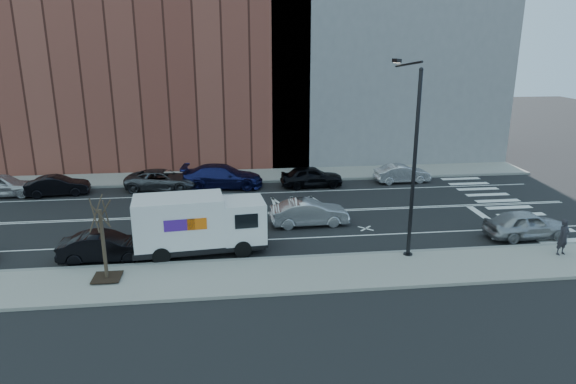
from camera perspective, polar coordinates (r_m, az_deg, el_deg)
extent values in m
plane|color=black|center=(31.39, -3.61, -2.42)|extent=(120.00, 120.00, 0.00)
cube|color=gray|center=(23.23, -2.33, -9.31)|extent=(44.00, 3.60, 0.15)
cube|color=gray|center=(39.78, -4.35, 1.81)|extent=(44.00, 3.60, 0.15)
cube|color=gray|center=(24.85, -2.66, -7.48)|extent=(44.00, 0.25, 0.17)
cube|color=gray|center=(38.04, -4.22, 1.13)|extent=(44.00, 0.25, 0.17)
cube|color=brown|center=(45.69, -15.62, 17.03)|extent=(26.00, 10.00, 22.00)
cube|color=slate|center=(47.29, 10.48, 19.75)|extent=(20.00, 10.00, 26.00)
cylinder|color=black|center=(24.50, 13.84, 2.61)|extent=(0.18, 0.18, 9.00)
cylinder|color=black|center=(25.89, 13.16, -6.87)|extent=(0.44, 0.44, 0.20)
sphere|color=black|center=(23.85, 14.59, 13.04)|extent=(0.20, 0.20, 0.20)
cylinder|color=black|center=(25.44, 13.22, 13.66)|extent=(0.11, 3.49, 0.48)
cube|color=black|center=(27.04, 12.00, 14.10)|extent=(0.25, 0.80, 0.18)
cube|color=#FFF2CC|center=(27.04, 11.98, 13.89)|extent=(0.18, 0.55, 0.03)
cube|color=black|center=(24.10, -19.46, -8.91)|extent=(1.20, 1.20, 0.04)
cylinder|color=#382B1E|center=(23.51, -19.81, -5.56)|extent=(0.16, 0.16, 3.20)
cylinder|color=#382B1E|center=(22.98, -19.55, -2.31)|extent=(0.06, 0.80, 1.44)
cylinder|color=#382B1E|center=(23.24, -19.84, -2.13)|extent=(0.81, 0.31, 1.19)
cylinder|color=#382B1E|center=(23.22, -20.56, -2.22)|extent=(0.58, 0.76, 1.50)
cylinder|color=#382B1E|center=(22.95, -20.72, -2.46)|extent=(0.47, 0.61, 1.37)
cylinder|color=#382B1E|center=(22.80, -20.09, -2.52)|extent=(0.72, 0.29, 1.13)
cube|color=black|center=(25.99, -9.80, -5.71)|extent=(6.47, 2.72, 0.30)
cube|color=white|center=(25.76, -4.96, -3.07)|extent=(2.23, 2.37, 2.03)
cube|color=black|center=(25.80, -2.69, -2.28)|extent=(0.24, 1.87, 0.96)
cube|color=black|center=(24.62, -4.64, -3.26)|extent=(1.11, 0.15, 0.71)
cube|color=black|center=(26.70, -5.28, -1.67)|extent=(1.11, 0.15, 0.71)
cube|color=black|center=(26.25, -2.74, -5.01)|extent=(0.35, 2.03, 0.36)
cube|color=white|center=(25.52, -12.00, -3.10)|extent=(4.46, 2.63, 2.33)
cube|color=#47198C|center=(24.40, -11.98, -3.65)|extent=(1.42, 0.16, 0.56)
cube|color=orange|center=(24.40, -10.08, -3.53)|extent=(0.91, 0.11, 0.56)
cube|color=#47198C|center=(26.54, -12.05, -1.97)|extent=(1.42, 0.16, 0.56)
cube|color=orange|center=(26.55, -10.30, -1.87)|extent=(0.91, 0.11, 0.56)
cylinder|color=black|center=(25.21, -5.05, -6.32)|extent=(0.88, 0.36, 0.85)
cylinder|color=black|center=(27.08, -5.61, -4.68)|extent=(0.88, 0.36, 0.85)
cylinder|color=black|center=(25.08, -13.88, -6.90)|extent=(0.88, 0.36, 0.85)
cylinder|color=black|center=(26.96, -13.80, -5.20)|extent=(0.88, 0.36, 0.85)
imported|color=silver|center=(39.59, -29.22, 0.67)|extent=(4.59, 1.89, 1.56)
imported|color=black|center=(38.19, -24.21, 0.65)|extent=(4.23, 1.94, 1.34)
imported|color=#44454A|center=(37.18, -13.76, 1.32)|extent=(5.35, 2.93, 1.42)
imported|color=#16194E|center=(36.89, -7.29, 1.74)|extent=(5.91, 2.89, 1.66)
imported|color=black|center=(36.87, 2.64, 1.73)|extent=(4.49, 1.94, 1.51)
imported|color=silver|center=(38.91, 12.56, 2.01)|extent=(4.10, 1.60, 1.33)
imported|color=#B4B5B9|center=(29.29, 2.38, -2.31)|extent=(4.48, 1.72, 1.46)
imported|color=black|center=(26.16, -19.66, -5.76)|extent=(4.27, 1.54, 1.40)
imported|color=#A5A6AA|center=(30.19, 24.96, -3.28)|extent=(4.50, 1.98, 1.51)
imported|color=black|center=(28.23, 28.27, -4.43)|extent=(0.75, 0.60, 1.80)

